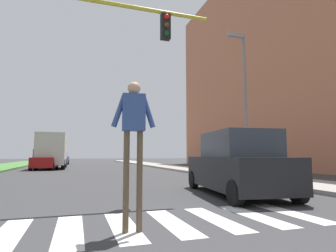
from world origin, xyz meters
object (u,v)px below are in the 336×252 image
object	(u,v)px
suv_crossing	(237,165)
sedan_distant	(60,159)
street_lamp_right	(244,91)
truck_box_delivery	(52,151)
pedestrian_performer	(134,130)
sedan_midblock	(45,160)

from	to	relation	value
suv_crossing	sedan_distant	world-z (taller)	suv_crossing
street_lamp_right	truck_box_delivery	xyz separation A→B (m)	(-10.29, 14.94, -2.96)
street_lamp_right	pedestrian_performer	world-z (taller)	street_lamp_right
street_lamp_right	suv_crossing	distance (m)	6.73
street_lamp_right	sedan_midblock	world-z (taller)	street_lamp_right
sedan_distant	truck_box_delivery	distance (m)	10.11
pedestrian_performer	sedan_distant	size ratio (longest dim) A/B	0.55
street_lamp_right	suv_crossing	bearing A→B (deg)	-126.67
street_lamp_right	suv_crossing	size ratio (longest dim) A/B	1.56
street_lamp_right	pedestrian_performer	distance (m)	10.99
street_lamp_right	pedestrian_performer	size ratio (longest dim) A/B	3.01
suv_crossing	sedan_midblock	world-z (taller)	suv_crossing
sedan_midblock	truck_box_delivery	world-z (taller)	truck_box_delivery
sedan_distant	truck_box_delivery	xyz separation A→B (m)	(-0.14, -10.08, 0.84)
street_lamp_right	sedan_distant	world-z (taller)	street_lamp_right
street_lamp_right	suv_crossing	xyz separation A→B (m)	(-3.37, -4.53, -3.66)
pedestrian_performer	sedan_midblock	size ratio (longest dim) A/B	0.58
sedan_midblock	suv_crossing	bearing A→B (deg)	-67.83
sedan_distant	truck_box_delivery	bearing A→B (deg)	-90.82
sedan_midblock	sedan_distant	distance (m)	11.48
street_lamp_right	truck_box_delivery	distance (m)	18.38
suv_crossing	truck_box_delivery	bearing A→B (deg)	109.57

